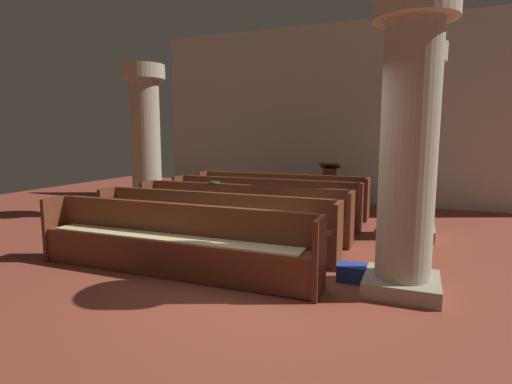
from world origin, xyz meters
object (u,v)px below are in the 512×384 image
object	(u,v)px
pew_row_2	(240,209)
hymn_book	(214,182)
pillar_aisle_side	(413,139)
pew_row_1	(262,200)
kneeler_box_blue	(352,273)
pew_row_0	(279,193)
pillar_aisle_rear	(409,142)
pew_row_4	(171,237)
pillar_far_side	(146,138)
lectern	(329,189)
pew_row_3	(211,221)

from	to	relation	value
pew_row_2	hymn_book	world-z (taller)	hymn_book
pillar_aisle_side	hymn_book	world-z (taller)	pillar_aisle_side
pew_row_1	kneeler_box_blue	size ratio (longest dim) A/B	11.79
pew_row_0	pillar_aisle_rear	size ratio (longest dim) A/B	1.20
pew_row_1	pew_row_4	bearing A→B (deg)	-90.00
pillar_aisle_side	hymn_book	distance (m)	3.54
pew_row_0	pew_row_1	xyz separation A→B (m)	(0.00, -1.07, 0.00)
pew_row_1	pillar_far_side	xyz separation A→B (m)	(-2.69, -0.06, 1.20)
lectern	kneeler_box_blue	xyz separation A→B (m)	(1.31, -4.96, -0.35)
lectern	kneeler_box_blue	distance (m)	5.14
pew_row_4	pew_row_1	bearing A→B (deg)	90.00
pillar_far_side	hymn_book	world-z (taller)	pillar_far_side
pillar_far_side	lectern	bearing A→B (deg)	34.17
pew_row_3	pew_row_2	bearing A→B (deg)	90.00
hymn_book	pillar_far_side	bearing A→B (deg)	158.64
pillar_aisle_side	hymn_book	bearing A→B (deg)	-165.05
pew_row_1	pew_row_2	distance (m)	1.07
pew_row_3	lectern	size ratio (longest dim) A/B	3.57
pew_row_1	pew_row_4	size ratio (longest dim) A/B	1.00
pillar_far_side	pillar_aisle_rear	xyz separation A→B (m)	(5.43, -2.70, 0.00)
pew_row_1	pillar_aisle_side	world-z (taller)	pillar_aisle_side
pew_row_0	hymn_book	size ratio (longest dim) A/B	17.73
pillar_aisle_rear	pew_row_1	bearing A→B (deg)	134.83
pew_row_4	hymn_book	size ratio (longest dim) A/B	17.73
pillar_far_side	pew_row_0	bearing A→B (deg)	22.74
pew_row_0	lectern	world-z (taller)	lectern
pillar_aisle_side	pew_row_0	bearing A→B (deg)	158.93
pew_row_1	hymn_book	bearing A→B (deg)	-124.19
lectern	hymn_book	distance (m)	3.56
pillar_far_side	hymn_book	size ratio (longest dim) A/B	14.77
pillar_far_side	kneeler_box_blue	size ratio (longest dim) A/B	9.83
pew_row_0	kneeler_box_blue	xyz separation A→B (m)	(2.16, -3.68, -0.37)
pew_row_3	pew_row_4	world-z (taller)	same
pew_row_0	pillar_aisle_side	size ratio (longest dim) A/B	1.20
pew_row_1	lectern	distance (m)	2.50
pew_row_0	kneeler_box_blue	world-z (taller)	pew_row_0
pillar_far_side	pew_row_3	bearing A→B (deg)	-37.75
pew_row_2	pillar_aisle_side	size ratio (longest dim) A/B	1.20
pew_row_0	kneeler_box_blue	size ratio (longest dim) A/B	11.79
hymn_book	pew_row_3	bearing A→B (deg)	-64.78
pillar_aisle_rear	pew_row_4	bearing A→B (deg)	-170.58
pew_row_1	pillar_aisle_side	distance (m)	2.99
pew_row_2	pew_row_4	bearing A→B (deg)	-90.00
pillar_aisle_side	kneeler_box_blue	bearing A→B (deg)	-102.37
pew_row_2	pew_row_0	bearing A→B (deg)	90.00
pew_row_0	pew_row_2	xyz separation A→B (m)	(0.00, -2.14, 0.00)
pew_row_2	pillar_aisle_side	world-z (taller)	pillar_aisle_side
lectern	pew_row_3	bearing A→B (deg)	-100.81
pew_row_1	pew_row_2	size ratio (longest dim) A/B	1.00
pew_row_3	pillar_far_side	bearing A→B (deg)	142.25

